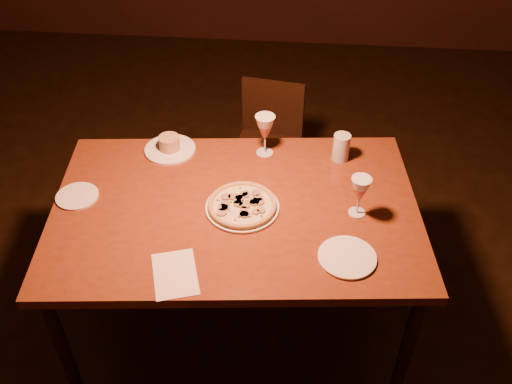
{
  "coord_description": "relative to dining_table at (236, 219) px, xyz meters",
  "views": [
    {
      "loc": [
        0.17,
        -1.52,
        2.43
      ],
      "look_at": [
        0.0,
        0.29,
        0.87
      ],
      "focal_mm": 40.0,
      "sensor_mm": 36.0,
      "label": 1
    }
  ],
  "objects": [
    {
      "name": "menu_card",
      "position": [
        -0.18,
        -0.39,
        0.07
      ],
      "size": [
        0.22,
        0.27,
        0.0
      ],
      "primitive_type": "cube",
      "rotation": [
        0.0,
        0.0,
        0.3
      ],
      "color": "silver",
      "rests_on": "dining_table"
    },
    {
      "name": "ramekin_saucer",
      "position": [
        -0.35,
        0.37,
        0.1
      ],
      "size": [
        0.24,
        0.24,
        0.08
      ],
      "color": "white",
      "rests_on": "dining_table"
    },
    {
      "name": "side_plate_near",
      "position": [
        0.46,
        -0.25,
        0.08
      ],
      "size": [
        0.22,
        0.22,
        0.01
      ],
      "primitive_type": "cylinder",
      "color": "white",
      "rests_on": "dining_table"
    },
    {
      "name": "water_tumbler",
      "position": [
        0.45,
        0.37,
        0.14
      ],
      "size": [
        0.08,
        0.08,
        0.13
      ],
      "primitive_type": "cylinder",
      "color": "silver",
      "rests_on": "dining_table"
    },
    {
      "name": "wine_glass_far",
      "position": [
        0.09,
        0.39,
        0.17
      ],
      "size": [
        0.09,
        0.09,
        0.2
      ],
      "primitive_type": null,
      "color": "#C85A53",
      "rests_on": "dining_table"
    },
    {
      "name": "side_plate_left",
      "position": [
        -0.68,
        -0.0,
        0.08
      ],
      "size": [
        0.18,
        0.18,
        0.01
      ],
      "primitive_type": "cylinder",
      "color": "white",
      "rests_on": "dining_table"
    },
    {
      "name": "wine_glass_right",
      "position": [
        0.51,
        0.01,
        0.16
      ],
      "size": [
        0.08,
        0.08,
        0.18
      ],
      "primitive_type": null,
      "color": "#C85A53",
      "rests_on": "dining_table"
    },
    {
      "name": "floor",
      "position": [
        0.08,
        -0.24,
        -0.75
      ],
      "size": [
        7.0,
        7.0,
        0.0
      ],
      "primitive_type": "plane",
      "color": "black",
      "rests_on": "ground"
    },
    {
      "name": "dining_table",
      "position": [
        0.0,
        0.0,
        0.0
      ],
      "size": [
        1.63,
        1.14,
        0.82
      ],
      "rotation": [
        0.0,
        0.0,
        0.1
      ],
      "color": "brown",
      "rests_on": "floor"
    },
    {
      "name": "chair_far",
      "position": [
        0.07,
        1.04,
        -0.31
      ],
      "size": [
        0.43,
        0.43,
        0.77
      ],
      "rotation": [
        0.0,
        0.0,
        -0.16
      ],
      "color": "black",
      "rests_on": "floor"
    },
    {
      "name": "pizza_plate",
      "position": [
        0.03,
        -0.01,
        0.09
      ],
      "size": [
        0.31,
        0.31,
        0.03
      ],
      "color": "white",
      "rests_on": "dining_table"
    }
  ]
}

